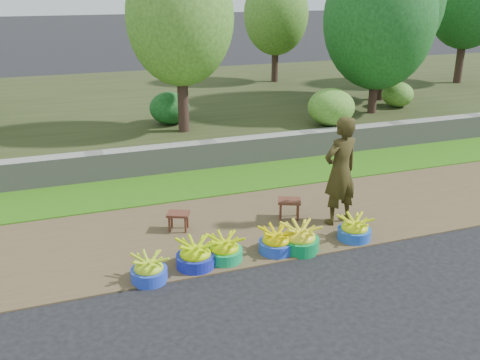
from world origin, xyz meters
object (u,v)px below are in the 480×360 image
object	(u,v)px
basin_a	(149,270)
stool_left	(178,216)
basin_c	(224,250)
basin_b	(195,256)
basin_f	(354,229)
stool_right	(289,203)
basin_e	(300,239)
vendor_woman	(340,171)
basin_d	(276,242)

from	to	relation	value
basin_a	stool_left	bearing A→B (deg)	61.52
stool_left	basin_a	bearing A→B (deg)	-118.48
basin_a	basin_c	xyz separation A→B (m)	(1.06, 0.17, 0.01)
basin_b	basin_f	distance (m)	2.40
basin_a	stool_left	distance (m)	1.45
basin_f	stool_left	size ratio (longest dim) A/B	1.24
stool_right	basin_a	bearing A→B (deg)	-155.71
basin_b	stool_right	xyz separation A→B (m)	(1.80, 0.98, 0.10)
basin_e	stool_left	xyz separation A→B (m)	(-1.46, 1.19, 0.07)
basin_b	basin_e	distance (m)	1.51
basin_c	vendor_woman	xyz separation A→B (m)	(2.03, 0.54, 0.70)
stool_left	vendor_woman	bearing A→B (deg)	-13.19
basin_e	basin_f	distance (m)	0.89
stool_right	vendor_woman	size ratio (longest dim) A/B	0.26
stool_right	basin_d	bearing A→B (deg)	-123.70
stool_left	stool_right	distance (m)	1.76
basin_c	basin_a	bearing A→B (deg)	-170.94
stool_right	vendor_woman	world-z (taller)	vendor_woman
basin_e	stool_right	size ratio (longest dim) A/B	1.22
basin_d	basin_e	world-z (taller)	basin_e
basin_d	stool_right	size ratio (longest dim) A/B	1.12
basin_e	stool_left	world-z (taller)	basin_e
basin_e	vendor_woman	bearing A→B (deg)	33.41
basin_a	basin_b	xyz separation A→B (m)	(0.64, 0.13, 0.02)
basin_b	stool_right	distance (m)	2.06
basin_a	basin_d	bearing A→B (deg)	4.63
basin_b	basin_f	world-z (taller)	basin_b
basin_d	basin_f	bearing A→B (deg)	-1.07
basin_e	stool_left	distance (m)	1.88
basin_b	basin_f	xyz separation A→B (m)	(2.40, -0.00, -0.01)
basin_a	basin_c	size ratio (longest dim) A/B	0.94
basin_a	basin_d	world-z (taller)	basin_d
vendor_woman	stool_right	bearing A→B (deg)	-44.32
basin_b	basin_e	size ratio (longest dim) A/B	0.97
stool_left	vendor_woman	xyz separation A→B (m)	(2.40, -0.56, 0.62)
stool_left	basin_c	bearing A→B (deg)	-71.66
basin_d	stool_right	bearing A→B (deg)	56.30
stool_left	stool_right	xyz separation A→B (m)	(1.76, -0.17, 0.03)
basin_f	vendor_woman	size ratio (longest dim) A/B	0.29
basin_c	basin_d	world-z (taller)	same
basin_f	basin_b	bearing A→B (deg)	179.94
basin_b	vendor_woman	xyz separation A→B (m)	(2.45, 0.59, 0.69)
vendor_woman	basin_e	bearing A→B (deg)	20.48
basin_d	stool_right	distance (m)	1.16
basin_d	basin_e	size ratio (longest dim) A/B	0.92
basin_c	vendor_woman	size ratio (longest dim) A/B	0.29
basin_f	basin_d	bearing A→B (deg)	178.93
stool_left	basin_f	bearing A→B (deg)	-26.09
basin_c	stool_right	size ratio (longest dim) A/B	1.12
basin_f	vendor_woman	distance (m)	0.92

